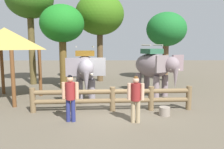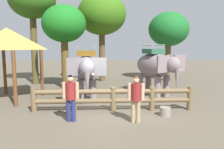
% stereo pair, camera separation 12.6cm
% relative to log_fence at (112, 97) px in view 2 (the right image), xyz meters
% --- Properties ---
extents(ground_plane, '(60.00, 60.00, 0.00)m').
position_rel_log_fence_xyz_m(ground_plane, '(-0.00, 0.18, -0.61)').
color(ground_plane, brown).
extents(log_fence, '(6.96, 0.58, 1.05)m').
position_rel_log_fence_xyz_m(log_fence, '(0.00, 0.00, 0.00)').
color(log_fence, brown).
rests_on(log_fence, ground).
extents(elephant_near_left, '(1.83, 3.26, 2.76)m').
position_rel_log_fence_xyz_m(elephant_near_left, '(-1.37, 2.07, 0.95)').
color(elephant_near_left, slate).
rests_on(elephant_near_left, ground).
extents(elephant_center, '(2.71, 3.30, 2.84)m').
position_rel_log_fence_xyz_m(elephant_center, '(2.40, 3.14, 0.99)').
color(elephant_center, gray).
rests_on(elephant_center, ground).
extents(tourist_woman_in_black, '(0.62, 0.35, 1.76)m').
position_rel_log_fence_xyz_m(tourist_woman_in_black, '(-1.58, -1.33, 0.41)').
color(tourist_woman_in_black, navy).
rests_on(tourist_woman_in_black, ground).
extents(tourist_man_in_blue, '(0.61, 0.38, 1.74)m').
position_rel_log_fence_xyz_m(tourist_man_in_blue, '(0.81, -1.48, 0.40)').
color(tourist_man_in_blue, tan).
rests_on(tourist_man_in_blue, ground).
extents(thatched_shelter, '(3.84, 3.84, 3.69)m').
position_rel_log_fence_xyz_m(thatched_shelter, '(-5.38, 2.11, 2.49)').
color(thatched_shelter, brown).
rests_on(thatched_shelter, ground).
extents(tree_far_left, '(2.77, 2.77, 5.32)m').
position_rel_log_fence_xyz_m(tree_far_left, '(-3.08, 5.09, 3.45)').
color(tree_far_left, brown).
rests_on(tree_far_left, ground).
extents(tree_back_center, '(3.67, 3.67, 6.64)m').
position_rel_log_fence_xyz_m(tree_back_center, '(-0.82, 8.05, 4.42)').
color(tree_back_center, brown).
rests_on(tree_back_center, ground).
extents(tree_far_right, '(3.26, 3.26, 7.38)m').
position_rel_log_fence_xyz_m(tree_far_right, '(-5.58, 6.72, 5.28)').
color(tree_far_right, brown).
rests_on(tree_far_right, ground).
extents(tree_deep_back, '(3.07, 3.07, 5.30)m').
position_rel_log_fence_xyz_m(tree_deep_back, '(4.30, 8.24, 3.32)').
color(tree_deep_back, brown).
rests_on(tree_deep_back, ground).
extents(feed_bucket, '(0.44, 0.44, 0.35)m').
position_rel_log_fence_xyz_m(feed_bucket, '(2.09, -0.67, -0.43)').
color(feed_bucket, gray).
rests_on(feed_bucket, ground).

